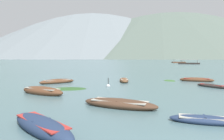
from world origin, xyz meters
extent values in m
plane|color=slate|center=(0.00, 1500.00, 0.00)|extent=(6000.00, 6000.00, 0.00)
cone|color=#56665B|center=(-730.45, 1673.90, 257.88)|extent=(1608.28, 1608.28, 515.76)
cone|color=slate|center=(-106.00, 1411.05, 228.96)|extent=(1554.35, 1554.35, 457.93)
cone|color=#56665B|center=(309.07, 1426.82, 219.43)|extent=(1716.96, 1716.96, 438.86)
ellipsoid|color=#4C3323|center=(-1.75, 7.30, 0.19)|extent=(4.75, 3.13, 0.62)
cube|color=#B7B2A3|center=(-1.75, 7.30, 0.37)|extent=(3.42, 2.25, 0.05)
cube|color=#4C3323|center=(-1.75, 7.30, 0.42)|extent=(0.45, 0.88, 0.04)
ellipsoid|color=#2D2826|center=(7.67, 15.85, 0.12)|extent=(2.44, 3.20, 0.40)
cube|color=#B22D28|center=(7.67, 15.85, 0.24)|extent=(1.76, 2.30, 0.05)
cube|color=#2D2826|center=(7.67, 15.85, 0.29)|extent=(0.51, 0.36, 0.04)
ellipsoid|color=brown|center=(-7.80, 11.77, 0.23)|extent=(4.37, 3.26, 0.76)
cube|color=#B7B2A3|center=(-7.80, 11.77, 0.46)|extent=(3.15, 2.35, 0.05)
cube|color=brown|center=(-7.80, 11.77, 0.51)|extent=(0.50, 0.79, 0.04)
ellipsoid|color=brown|center=(8.28, 21.23, 0.18)|extent=(4.16, 2.45, 0.60)
cube|color=#B22D28|center=(8.28, 21.23, 0.36)|extent=(2.99, 1.76, 0.05)
cube|color=brown|center=(8.28, 21.23, 0.41)|extent=(0.33, 0.70, 0.04)
ellipsoid|color=navy|center=(1.93, 4.30, 0.12)|extent=(3.16, 1.69, 0.41)
cube|color=#B7B2A3|center=(1.93, 4.30, 0.25)|extent=(2.27, 1.22, 0.05)
cube|color=navy|center=(1.93, 4.30, 0.30)|extent=(0.24, 0.61, 0.04)
ellipsoid|color=brown|center=(-0.81, 20.64, 0.18)|extent=(1.10, 3.41, 0.59)
cube|color=#B7B2A3|center=(-0.81, 20.64, 0.35)|extent=(0.79, 2.46, 0.05)
cube|color=brown|center=(-0.81, 20.64, 0.40)|extent=(0.73, 0.09, 0.04)
ellipsoid|color=brown|center=(-8.62, 19.26, 0.18)|extent=(4.07, 3.68, 0.60)
cube|color=#B7B2A3|center=(-8.62, 19.26, 0.36)|extent=(2.93, 2.65, 0.05)
cube|color=brown|center=(-8.62, 19.26, 0.41)|extent=(0.62, 0.73, 0.04)
ellipsoid|color=navy|center=(-4.92, 3.21, 0.20)|extent=(3.81, 3.90, 0.66)
cube|color=#B22D28|center=(-4.92, 3.21, 0.39)|extent=(2.75, 2.81, 0.05)
cube|color=navy|center=(-4.92, 3.21, 0.44)|extent=(0.60, 0.58, 0.04)
cube|color=#2D2826|center=(36.56, 102.08, 0.27)|extent=(11.17, 7.80, 0.90)
cylinder|color=#4C4742|center=(40.80, 102.05, 1.40)|extent=(0.10, 0.10, 1.80)
cylinder|color=#4C4742|center=(39.60, 99.11, 1.40)|extent=(0.10, 0.10, 1.80)
cylinder|color=#4C4742|center=(33.52, 105.04, 1.40)|extent=(0.10, 0.10, 1.80)
cylinder|color=#4C4742|center=(32.32, 102.10, 1.40)|extent=(0.10, 0.10, 1.80)
cube|color=#9E998E|center=(36.56, 102.08, 2.29)|extent=(9.38, 6.55, 0.12)
cube|color=brown|center=(40.87, 133.13, 0.27)|extent=(8.91, 3.73, 0.90)
cylinder|color=#4C4742|center=(37.72, 131.71, 1.40)|extent=(0.10, 0.10, 1.80)
cylinder|color=#4C4742|center=(37.49, 133.80, 1.40)|extent=(0.10, 0.10, 1.80)
cylinder|color=#4C4742|center=(44.26, 132.45, 1.40)|extent=(0.10, 0.10, 1.80)
cylinder|color=#4C4742|center=(44.02, 134.54, 1.40)|extent=(0.10, 0.10, 1.80)
cube|color=#9E998E|center=(40.87, 133.13, 2.29)|extent=(7.48, 3.13, 0.12)
sphere|color=silver|center=(-2.62, 16.11, 0.08)|extent=(0.38, 0.38, 0.38)
cylinder|color=black|center=(-2.62, 16.11, 0.50)|extent=(0.06, 0.06, 0.84)
ellipsoid|color=#2D5628|center=(-6.30, 14.62, 0.00)|extent=(3.37, 2.31, 0.14)
ellipsoid|color=#38662D|center=(5.10, 21.94, 0.00)|extent=(1.47, 2.22, 0.14)
camera|label=1|loc=(-2.11, -4.81, 2.84)|focal=33.56mm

